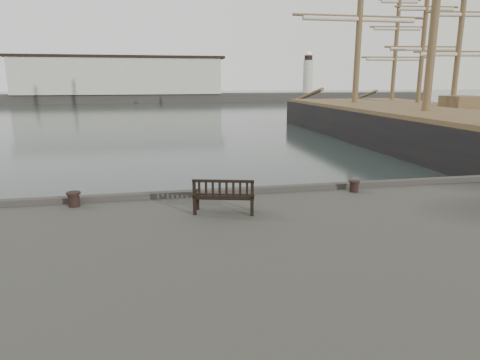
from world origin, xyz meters
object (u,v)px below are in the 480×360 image
Objects in this scene: tall_ship_far at (416,118)px; bollard_right at (354,186)px; tall_ship_main at (423,138)px; bollard_left at (74,199)px; bench at (224,202)px.

bollard_right is at bearing -118.77° from tall_ship_far.
tall_ship_main reaches higher than bollard_right.
bollard_right is 21.99m from tall_ship_main.
bollard_left is at bearing 179.34° from bollard_right.
tall_ship_main is 19.86m from tall_ship_far.
tall_ship_far reaches higher than bollard_right.
bench is 26.21m from tall_ship_main.
bollard_left is 0.01× the size of tall_ship_main.
bollard_right is (8.90, -0.10, -0.03)m from bollard_left.
tall_ship_far is at bearing 53.72° from bollard_right.
bollard_left is 1.14× the size of bollard_right.
bench is at bearing -135.07° from tall_ship_main.
bollard_left is 28.47m from tall_ship_main.
tall_ship_main is (18.78, 18.25, -1.05)m from bench.
bench is 45.74m from tall_ship_far.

